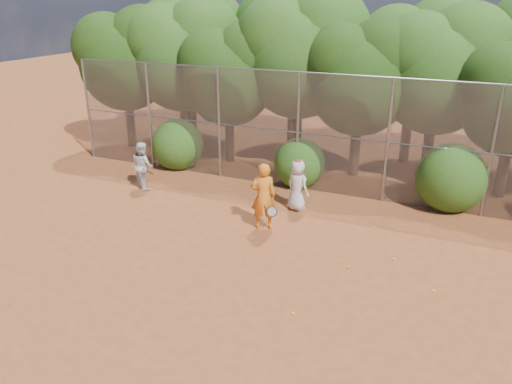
% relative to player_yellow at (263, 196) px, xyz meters
% --- Properties ---
extents(ground, '(80.00, 80.00, 0.00)m').
position_rel_player_yellow_xyz_m(ground, '(0.79, -2.55, -0.99)').
color(ground, brown).
rests_on(ground, ground).
extents(fence_back, '(20.05, 0.09, 4.03)m').
position_rel_player_yellow_xyz_m(fence_back, '(0.67, 3.45, 1.07)').
color(fence_back, gray).
rests_on(fence_back, ground).
extents(tree_0, '(4.38, 3.81, 6.00)m').
position_rel_player_yellow_xyz_m(tree_0, '(-8.65, 5.49, 2.95)').
color(tree_0, black).
rests_on(tree_0, ground).
extents(tree_1, '(4.64, 4.03, 6.35)m').
position_rel_player_yellow_xyz_m(tree_1, '(-6.15, 6.00, 3.18)').
color(tree_1, black).
rests_on(tree_1, ground).
extents(tree_2, '(3.99, 3.47, 5.47)m').
position_rel_player_yellow_xyz_m(tree_2, '(-3.66, 5.29, 2.60)').
color(tree_2, black).
rests_on(tree_2, ground).
extents(tree_3, '(4.89, 4.26, 6.70)m').
position_rel_player_yellow_xyz_m(tree_3, '(-1.14, 6.30, 3.41)').
color(tree_3, black).
rests_on(tree_3, ground).
extents(tree_4, '(4.19, 3.64, 5.73)m').
position_rel_player_yellow_xyz_m(tree_4, '(1.35, 5.69, 2.77)').
color(tree_4, black).
rests_on(tree_4, ground).
extents(tree_5, '(4.51, 3.92, 6.17)m').
position_rel_player_yellow_xyz_m(tree_5, '(3.85, 6.49, 3.06)').
color(tree_5, black).
rests_on(tree_5, ground).
extents(tree_9, '(4.83, 4.20, 6.62)m').
position_rel_player_yellow_xyz_m(tree_9, '(-7.15, 8.30, 3.35)').
color(tree_9, black).
rests_on(tree_9, ground).
extents(tree_10, '(5.15, 4.48, 7.06)m').
position_rel_player_yellow_xyz_m(tree_10, '(-2.14, 8.50, 3.64)').
color(tree_10, black).
rests_on(tree_10, ground).
extents(tree_11, '(4.64, 4.03, 6.35)m').
position_rel_player_yellow_xyz_m(tree_11, '(2.85, 8.10, 3.18)').
color(tree_11, black).
rests_on(tree_11, ground).
extents(bush_0, '(2.00, 2.00, 2.00)m').
position_rel_player_yellow_xyz_m(bush_0, '(-5.21, 3.75, 0.01)').
color(bush_0, '#244D13').
rests_on(bush_0, ground).
extents(bush_1, '(1.80, 1.80, 1.80)m').
position_rel_player_yellow_xyz_m(bush_1, '(-0.21, 3.75, -0.09)').
color(bush_1, '#244D13').
rests_on(bush_1, ground).
extents(bush_2, '(2.20, 2.20, 2.20)m').
position_rel_player_yellow_xyz_m(bush_2, '(4.79, 3.75, 0.11)').
color(bush_2, '#244D13').
rests_on(bush_2, ground).
extents(player_yellow, '(0.94, 0.76, 1.97)m').
position_rel_player_yellow_xyz_m(player_yellow, '(0.00, 0.00, 0.00)').
color(player_yellow, orange).
rests_on(player_yellow, ground).
extents(player_teen, '(0.93, 0.79, 1.65)m').
position_rel_player_yellow_xyz_m(player_teen, '(0.45, 1.66, -0.17)').
color(player_teen, silver).
rests_on(player_teen, ground).
extents(player_white, '(1.01, 0.94, 1.65)m').
position_rel_player_yellow_xyz_m(player_white, '(-5.09, 1.30, -0.16)').
color(player_white, silver).
rests_on(player_white, ground).
extents(ball_0, '(0.07, 0.07, 0.07)m').
position_rel_player_yellow_xyz_m(ball_0, '(2.86, -1.30, -0.95)').
color(ball_0, '#BFD526').
rests_on(ball_0, ground).
extents(ball_1, '(0.07, 0.07, 0.07)m').
position_rel_player_yellow_xyz_m(ball_1, '(3.81, -0.44, -0.95)').
color(ball_1, '#BFD526').
rests_on(ball_1, ground).
extents(ball_2, '(0.07, 0.07, 0.07)m').
position_rel_player_yellow_xyz_m(ball_2, '(2.25, -3.67, -0.95)').
color(ball_2, '#BFD526').
rests_on(ball_2, ground).
extents(ball_3, '(0.07, 0.07, 0.07)m').
position_rel_player_yellow_xyz_m(ball_3, '(4.89, -1.56, -0.95)').
color(ball_3, '#BFD526').
rests_on(ball_3, ground).
extents(ball_4, '(0.07, 0.07, 0.07)m').
position_rel_player_yellow_xyz_m(ball_4, '(2.97, 1.23, -0.95)').
color(ball_4, '#BFD526').
rests_on(ball_4, ground).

